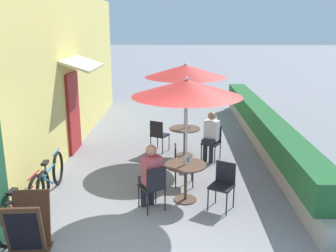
{
  "coord_description": "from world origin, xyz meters",
  "views": [
    {
      "loc": [
        0.36,
        -4.52,
        3.31
      ],
      "look_at": [
        0.15,
        3.98,
        1.0
      ],
      "focal_mm": 40.0,
      "sensor_mm": 36.0,
      "label": 1
    }
  ],
  "objects_px": {
    "seated_patron_mid_right": "(211,134)",
    "bicycle_second": "(51,177)",
    "cafe_chair_mid_right": "(212,140)",
    "menu_board": "(28,226)",
    "cafe_chair_near_right": "(223,182)",
    "cafe_chair_near_back": "(180,162)",
    "cafe_chair_near_left": "(154,185)",
    "cafe_chair_mid_left": "(158,133)",
    "bicycle_leaning": "(23,207)",
    "patio_umbrella_near": "(187,88)",
    "patio_table_near": "(186,174)",
    "patio_table_mid": "(185,136)",
    "patio_umbrella_mid": "(185,71)",
    "coffee_cup_mid": "(190,126)",
    "coffee_cup_near": "(188,159)",
    "seated_patron_near_left": "(151,174)"
  },
  "relations": [
    {
      "from": "seated_patron_mid_right",
      "to": "bicycle_second",
      "type": "relative_size",
      "value": 0.7
    },
    {
      "from": "cafe_chair_mid_right",
      "to": "menu_board",
      "type": "height_order",
      "value": "menu_board"
    },
    {
      "from": "cafe_chair_near_right",
      "to": "cafe_chair_near_back",
      "type": "distance_m",
      "value": 1.28
    },
    {
      "from": "cafe_chair_near_left",
      "to": "cafe_chair_mid_left",
      "type": "distance_m",
      "value": 3.3
    },
    {
      "from": "cafe_chair_near_left",
      "to": "bicycle_leaning",
      "type": "bearing_deg",
      "value": 164.9
    },
    {
      "from": "cafe_chair_near_left",
      "to": "cafe_chair_mid_left",
      "type": "height_order",
      "value": "same"
    },
    {
      "from": "bicycle_second",
      "to": "cafe_chair_near_right",
      "type": "bearing_deg",
      "value": -10.64
    },
    {
      "from": "patio_umbrella_near",
      "to": "cafe_chair_near_left",
      "type": "xyz_separation_m",
      "value": [
        -0.59,
        -0.45,
        -1.69
      ]
    },
    {
      "from": "patio_table_near",
      "to": "seated_patron_mid_right",
      "type": "distance_m",
      "value": 2.31
    },
    {
      "from": "patio_table_mid",
      "to": "cafe_chair_mid_right",
      "type": "xyz_separation_m",
      "value": [
        0.69,
        -0.27,
        -0.03
      ]
    },
    {
      "from": "patio_umbrella_mid",
      "to": "bicycle_leaning",
      "type": "height_order",
      "value": "patio_umbrella_mid"
    },
    {
      "from": "patio_table_near",
      "to": "coffee_cup_mid",
      "type": "distance_m",
      "value": 2.66
    },
    {
      "from": "patio_umbrella_mid",
      "to": "menu_board",
      "type": "distance_m",
      "value": 5.28
    },
    {
      "from": "bicycle_leaning",
      "to": "menu_board",
      "type": "height_order",
      "value": "menu_board"
    },
    {
      "from": "cafe_chair_mid_left",
      "to": "bicycle_second",
      "type": "relative_size",
      "value": 0.49
    },
    {
      "from": "patio_umbrella_mid",
      "to": "cafe_chair_mid_left",
      "type": "relative_size",
      "value": 2.76
    },
    {
      "from": "patio_table_mid",
      "to": "menu_board",
      "type": "height_order",
      "value": "menu_board"
    },
    {
      "from": "patio_umbrella_near",
      "to": "bicycle_leaning",
      "type": "height_order",
      "value": "patio_umbrella_near"
    },
    {
      "from": "cafe_chair_near_left",
      "to": "cafe_chair_near_back",
      "type": "xyz_separation_m",
      "value": [
        0.5,
        1.18,
        0.0
      ]
    },
    {
      "from": "cafe_chair_near_left",
      "to": "coffee_cup_near",
      "type": "xyz_separation_m",
      "value": [
        0.63,
        0.62,
        0.27
      ]
    },
    {
      "from": "menu_board",
      "to": "cafe_chair_near_right",
      "type": "bearing_deg",
      "value": 20.75
    },
    {
      "from": "bicycle_leaning",
      "to": "seated_patron_near_left",
      "type": "bearing_deg",
      "value": 21.76
    },
    {
      "from": "cafe_chair_near_right",
      "to": "cafe_chair_mid_right",
      "type": "distance_m",
      "value": 2.59
    },
    {
      "from": "cafe_chair_mid_left",
      "to": "coffee_cup_mid",
      "type": "bearing_deg",
      "value": 13.65
    },
    {
      "from": "patio_umbrella_near",
      "to": "patio_table_mid",
      "type": "height_order",
      "value": "patio_umbrella_near"
    },
    {
      "from": "patio_table_mid",
      "to": "cafe_chair_mid_left",
      "type": "xyz_separation_m",
      "value": [
        -0.69,
        0.27,
        -0.03
      ]
    },
    {
      "from": "cafe_chair_near_back",
      "to": "cafe_chair_mid_left",
      "type": "bearing_deg",
      "value": -166.33
    },
    {
      "from": "cafe_chair_mid_right",
      "to": "cafe_chair_near_left",
      "type": "bearing_deg",
      "value": 92.0
    },
    {
      "from": "bicycle_second",
      "to": "bicycle_leaning",
      "type": "bearing_deg",
      "value": -95.95
    },
    {
      "from": "patio_umbrella_near",
      "to": "patio_umbrella_mid",
      "type": "distance_m",
      "value": 2.58
    },
    {
      "from": "cafe_chair_mid_right",
      "to": "cafe_chair_near_right",
      "type": "bearing_deg",
      "value": 116.64
    },
    {
      "from": "cafe_chair_near_right",
      "to": "bicycle_second",
      "type": "bearing_deg",
      "value": 21.01
    },
    {
      "from": "seated_patron_mid_right",
      "to": "coffee_cup_mid",
      "type": "bearing_deg",
      "value": -13.49
    },
    {
      "from": "patio_table_near",
      "to": "patio_umbrella_mid",
      "type": "xyz_separation_m",
      "value": [
        0.03,
        2.58,
        1.66
      ]
    },
    {
      "from": "coffee_cup_near",
      "to": "patio_table_mid",
      "type": "height_order",
      "value": "coffee_cup_near"
    },
    {
      "from": "patio_table_mid",
      "to": "patio_table_near",
      "type": "bearing_deg",
      "value": -90.62
    },
    {
      "from": "patio_table_near",
      "to": "seated_patron_near_left",
      "type": "xyz_separation_m",
      "value": [
        -0.65,
        -0.35,
        0.14
      ]
    },
    {
      "from": "seated_patron_near_left",
      "to": "bicycle_second",
      "type": "relative_size",
      "value": 0.7
    },
    {
      "from": "patio_umbrella_near",
      "to": "cafe_chair_near_back",
      "type": "relative_size",
      "value": 2.76
    },
    {
      "from": "seated_patron_mid_right",
      "to": "bicycle_second",
      "type": "bearing_deg",
      "value": 58.88
    },
    {
      "from": "seated_patron_near_left",
      "to": "coffee_cup_near",
      "type": "relative_size",
      "value": 13.89
    },
    {
      "from": "cafe_chair_near_right",
      "to": "coffee_cup_mid",
      "type": "xyz_separation_m",
      "value": [
        -0.53,
        2.93,
        0.27
      ]
    },
    {
      "from": "seated_patron_mid_right",
      "to": "menu_board",
      "type": "height_order",
      "value": "seated_patron_mid_right"
    },
    {
      "from": "cafe_chair_near_back",
      "to": "coffee_cup_mid",
      "type": "distance_m",
      "value": 1.95
    },
    {
      "from": "patio_table_near",
      "to": "seated_patron_near_left",
      "type": "height_order",
      "value": "seated_patron_near_left"
    },
    {
      "from": "cafe_chair_near_back",
      "to": "menu_board",
      "type": "height_order",
      "value": "menu_board"
    },
    {
      "from": "cafe_chair_mid_right",
      "to": "cafe_chair_near_back",
      "type": "bearing_deg",
      "value": 90.06
    },
    {
      "from": "bicycle_leaning",
      "to": "patio_table_mid",
      "type": "bearing_deg",
      "value": 55.58
    },
    {
      "from": "seated_patron_mid_right",
      "to": "patio_umbrella_near",
      "type": "bearing_deg",
      "value": 100.59
    },
    {
      "from": "patio_table_near",
      "to": "seated_patron_mid_right",
      "type": "xyz_separation_m",
      "value": [
        0.67,
        2.21,
        0.14
      ]
    }
  ]
}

